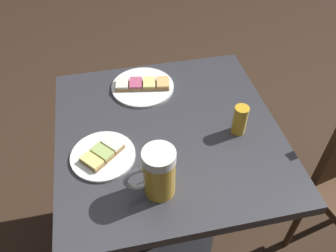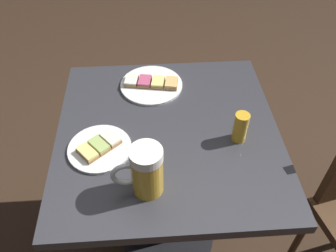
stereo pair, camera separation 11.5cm
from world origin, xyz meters
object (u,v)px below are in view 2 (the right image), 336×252
Objects in this scene: plate_far at (100,148)px; beer_glass_small at (240,127)px; beer_mug at (145,171)px; plate_near at (151,84)px.

beer_glass_small is at bearing -177.83° from plate_far.
beer_mug is (-0.15, 0.16, 0.07)m from plate_far.
plate_far is 1.23× the size of beer_mug.
beer_mug is at bearing 132.70° from plate_far.
beer_mug is 0.35m from beer_glass_small.
beer_glass_small is at bearing 133.19° from plate_near.
plate_near is 2.23× the size of beer_glass_small.
beer_mug is 1.55× the size of beer_glass_small.
beer_glass_small is (-0.28, 0.29, 0.04)m from plate_near.
plate_near and plate_far have the same top height.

